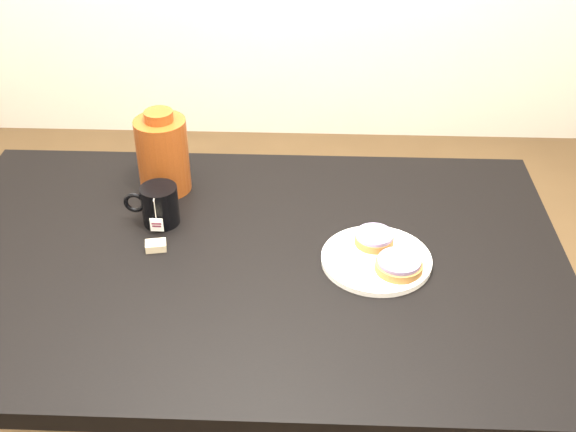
{
  "coord_description": "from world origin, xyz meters",
  "views": [
    {
      "loc": [
        0.14,
        -1.24,
        1.71
      ],
      "look_at": [
        0.09,
        0.07,
        0.81
      ],
      "focal_mm": 45.0,
      "sensor_mm": 36.0,
      "label": 1
    }
  ],
  "objects": [
    {
      "name": "table",
      "position": [
        0.0,
        0.0,
        0.67
      ],
      "size": [
        1.4,
        0.9,
        0.75
      ],
      "color": "black",
      "rests_on": "ground_plane"
    },
    {
      "name": "plate",
      "position": [
        0.28,
        -0.01,
        0.76
      ],
      "size": [
        0.24,
        0.24,
        0.02
      ],
      "color": "white",
      "rests_on": "table"
    },
    {
      "name": "bagel_back",
      "position": [
        0.28,
        0.04,
        0.78
      ],
      "size": [
        0.1,
        0.1,
        0.03
      ],
      "color": "brown",
      "rests_on": "plate"
    },
    {
      "name": "bagel_front",
      "position": [
        0.33,
        -0.05,
        0.78
      ],
      "size": [
        0.12,
        0.12,
        0.03
      ],
      "color": "brown",
      "rests_on": "plate"
    },
    {
      "name": "mug",
      "position": [
        -0.21,
        0.12,
        0.8
      ],
      "size": [
        0.13,
        0.09,
        0.09
      ],
      "rotation": [
        0.0,
        0.0,
        -0.02
      ],
      "color": "black",
      "rests_on": "table"
    },
    {
      "name": "teabag_pouch",
      "position": [
        -0.2,
        0.02,
        0.76
      ],
      "size": [
        0.05,
        0.04,
        0.02
      ],
      "primitive_type": "cube",
      "rotation": [
        0.0,
        0.0,
        0.19
      ],
      "color": "#C6B793",
      "rests_on": "table"
    },
    {
      "name": "bagel_package",
      "position": [
        -0.22,
        0.27,
        0.85
      ],
      "size": [
        0.16,
        0.16,
        0.21
      ],
      "rotation": [
        0.0,
        0.0,
        0.41
      ],
      "color": "#56210B",
      "rests_on": "table"
    }
  ]
}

